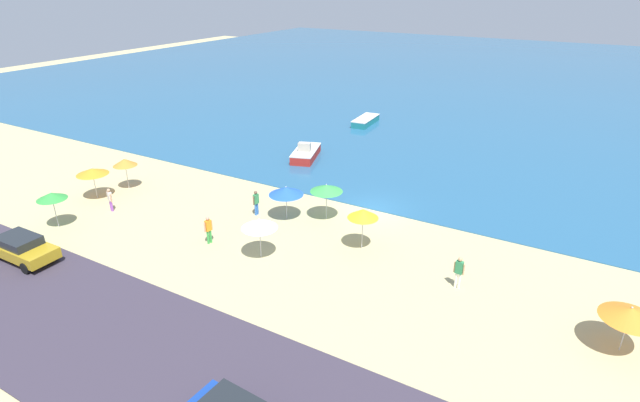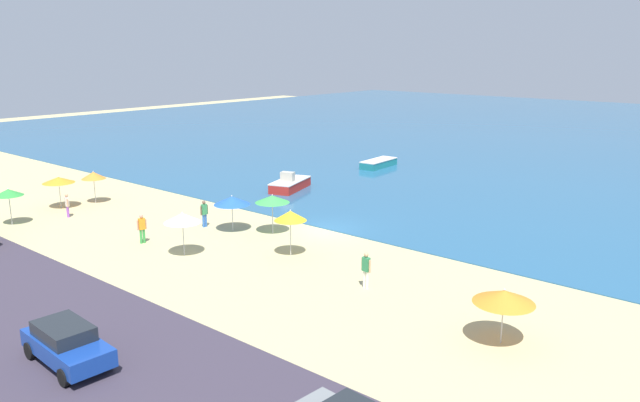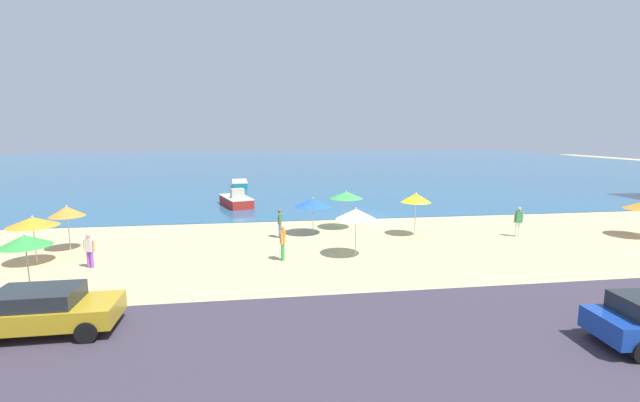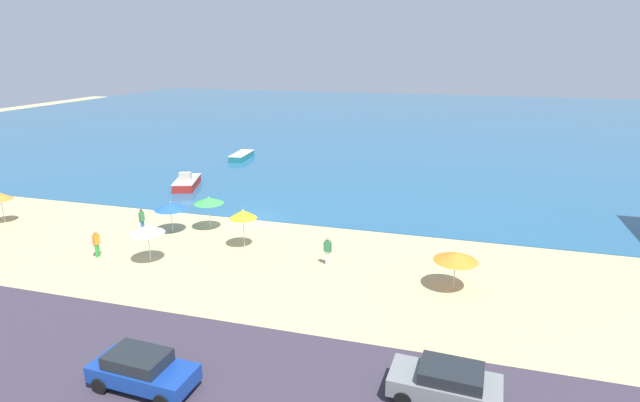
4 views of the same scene
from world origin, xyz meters
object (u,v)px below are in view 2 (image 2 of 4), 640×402
object	(u,v)px
bather_1	(204,212)
skiff_offshore	(290,184)
beach_umbrella_3	(93,175)
skiff_nearshore	(379,163)
beach_umbrella_1	(272,199)
bather_3	(142,227)
parked_car_3	(67,343)
beach_umbrella_4	(290,216)
bather_0	(366,268)
bather_2	(67,204)
beach_umbrella_7	(8,192)
beach_umbrella_5	(182,218)
beach_umbrella_0	(232,201)
beach_umbrella_2	(58,180)
beach_umbrella_6	(504,297)

from	to	relation	value
bather_1	skiff_offshore	distance (m)	11.70
bather_1	skiff_offshore	bearing A→B (deg)	105.20
beach_umbrella_3	skiff_nearshore	bearing A→B (deg)	72.66
beach_umbrella_1	skiff_offshore	xyz separation A→B (m)	(-7.41, 9.52, -1.69)
beach_umbrella_3	bather_3	size ratio (longest dim) A/B	1.38
parked_car_3	skiff_nearshore	world-z (taller)	parked_car_3
beach_umbrella_4	bather_1	xyz separation A→B (m)	(-8.07, 0.63, -1.32)
skiff_nearshore	skiff_offshore	world-z (taller)	skiff_offshore
beach_umbrella_3	bather_0	distance (m)	25.13
beach_umbrella_4	bather_2	size ratio (longest dim) A/B	1.63
beach_umbrella_7	beach_umbrella_5	bearing A→B (deg)	14.27
beach_umbrella_0	beach_umbrella_2	world-z (taller)	beach_umbrella_2
bather_0	skiff_offshore	xyz separation A→B (m)	(-17.09, 13.08, -0.51)
bather_1	beach_umbrella_3	bearing A→B (deg)	-174.15
beach_umbrella_6	bather_0	world-z (taller)	beach_umbrella_6
bather_2	skiff_offshore	size ratio (longest dim) A/B	0.33
beach_umbrella_4	bather_3	world-z (taller)	beach_umbrella_4
beach_umbrella_0	beach_umbrella_4	distance (m)	6.15
beach_umbrella_1	beach_umbrella_5	size ratio (longest dim) A/B	1.00
beach_umbrella_5	beach_umbrella_0	bearing A→B (deg)	107.09
skiff_nearshore	skiff_offshore	size ratio (longest dim) A/B	0.99
beach_umbrella_1	bather_1	distance (m)	4.84
beach_umbrella_6	beach_umbrella_7	world-z (taller)	beach_umbrella_7
beach_umbrella_5	beach_umbrella_7	distance (m)	13.81
parked_car_3	skiff_nearshore	xyz separation A→B (m)	(-13.46, 38.58, -0.43)
bather_2	skiff_nearshore	world-z (taller)	bather_2
beach_umbrella_4	parked_car_3	distance (m)	14.29
skiff_offshore	bather_2	bearing A→B (deg)	-110.31
beach_umbrella_5	skiff_offshore	size ratio (longest dim) A/B	0.50
beach_umbrella_0	beach_umbrella_2	size ratio (longest dim) A/B	0.98
beach_umbrella_3	bather_0	xyz separation A→B (m)	(25.10, -0.66, -1.06)
beach_umbrella_7	beach_umbrella_0	bearing A→B (deg)	35.02
beach_umbrella_5	beach_umbrella_6	size ratio (longest dim) A/B	1.05
beach_umbrella_1	bather_2	world-z (taller)	beach_umbrella_1
beach_umbrella_1	skiff_nearshore	world-z (taller)	beach_umbrella_1
bather_0	parked_car_3	distance (m)	13.44
beach_umbrella_3	skiff_nearshore	size ratio (longest dim) A/B	0.49
bather_0	skiff_nearshore	size ratio (longest dim) A/B	0.37
bather_2	beach_umbrella_6	bearing A→B (deg)	2.80
beach_umbrella_7	beach_umbrella_4	bearing A→B (deg)	21.76
bather_3	beach_umbrella_2	bearing A→B (deg)	174.95
beach_umbrella_1	beach_umbrella_6	xyz separation A→B (m)	(17.02, -4.73, -0.26)
parked_car_3	beach_umbrella_5	bearing A→B (deg)	122.79
beach_umbrella_5	skiff_offshore	distance (m)	17.07
bather_1	bather_2	world-z (taller)	bather_1
bather_2	skiff_offshore	distance (m)	16.78
beach_umbrella_7	bather_2	bearing A→B (deg)	74.14
bather_3	parked_car_3	xyz separation A→B (m)	(10.29, -10.13, -0.15)
beach_umbrella_3	beach_umbrella_4	xyz separation A→B (m)	(19.15, 0.51, 0.22)
bather_1	skiff_nearshore	bearing A→B (deg)	97.77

